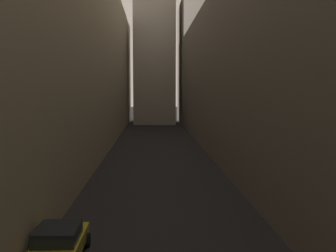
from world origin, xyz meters
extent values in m
plane|color=black|center=(0.00, 48.00, 0.00)|extent=(264.00, 264.00, 0.00)
cube|color=gray|center=(-11.78, 50.00, 10.78)|extent=(12.55, 108.00, 21.55)
cube|color=#60594F|center=(12.13, 50.00, 12.65)|extent=(13.26, 108.00, 25.31)
cube|color=gray|center=(0.00, 94.50, 23.72)|extent=(8.56, 8.56, 47.44)
cube|color=#A59919|center=(-4.40, 25.84, 0.61)|extent=(1.84, 4.41, 0.59)
cube|color=black|center=(-4.40, 25.76, 1.19)|extent=(1.69, 2.00, 0.58)
cylinder|color=black|center=(-5.32, 27.34, 0.32)|extent=(0.22, 0.64, 0.64)
cylinder|color=black|center=(-3.48, 27.34, 0.32)|extent=(0.22, 0.64, 0.64)
camera|label=1|loc=(-0.57, 9.93, 6.98)|focal=42.62mm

